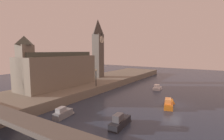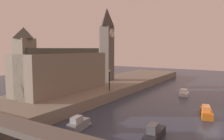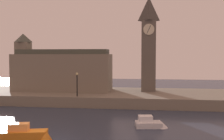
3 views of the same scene
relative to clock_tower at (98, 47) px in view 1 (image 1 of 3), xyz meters
name	(u,v)px [view 1 (image 1 of 3)]	position (x,y,z in m)	size (l,w,h in m)	color
ground_plane	(172,105)	(-9.56, -21.82, -9.37)	(120.00, 120.00, 0.00)	#2D384C
far_embankment	(79,86)	(-9.56, -1.82, -8.62)	(70.00, 12.00, 1.50)	slate
clock_tower	(98,47)	(0.00, 0.00, 0.00)	(2.50, 2.54, 15.16)	#5B544C
parliament_hall	(57,70)	(-14.62, -0.83, -4.51)	(16.04, 5.52, 9.47)	slate
bridge_span	(57,138)	(-28.78, -17.33, -7.72)	(2.22, 31.16, 2.22)	#5B544C
streetlamp	(96,75)	(-10.08, -6.96, -5.72)	(0.36, 0.36, 3.39)	black
boat_patrol_orange	(169,103)	(-10.63, -21.59, -8.88)	(4.75, 2.12, 1.49)	orange
boat_barge_dark	(121,121)	(-20.72, -18.74, -8.84)	(4.35, 1.42, 1.62)	#232328
boat_ferry_white	(158,88)	(0.15, -16.30, -8.97)	(3.49, 1.88, 1.19)	silver
boat_cruiser_grey	(64,113)	(-22.37, -11.14, -8.84)	(3.40, 1.43, 1.41)	gray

